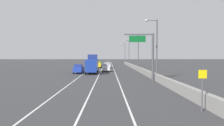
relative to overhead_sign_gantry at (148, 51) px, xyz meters
The scene contains 18 objects.
ground_plane 32.70m from the overhead_sign_gantry, 101.05° to the left, with size 320.00×320.00×0.00m, color #38383A.
lane_stripe_left 26.03m from the overhead_sign_gantry, 117.21° to the left, with size 0.16×130.00×0.00m, color silver.
lane_stripe_center 24.65m from the overhead_sign_gantry, 109.82° to the left, with size 0.16×130.00×0.00m, color silver.
lane_stripe_right 23.72m from the overhead_sign_gantry, 101.67° to the left, with size 0.16×130.00×0.00m, color silver.
jersey_barrier_right 8.92m from the overhead_sign_gantry, 80.19° to the left, with size 0.60×120.00×1.10m, color gray.
overhead_sign_gantry is the anchor object (origin of this frame).
speed_advisory_sign 19.66m from the overhead_sign_gantry, 88.69° to the right, with size 0.60×0.11×3.00m.
lamp_post_right_second 2.91m from the overhead_sign_gantry, 54.62° to the left, with size 2.14×0.44×10.04m.
lamp_post_right_third 28.15m from the overhead_sign_gantry, 86.15° to the left, with size 2.14×0.44×10.04m.
lamp_post_right_fourth 53.95m from the overhead_sign_gantry, 88.26° to the left, with size 2.14×0.44×10.04m.
lamp_post_right_fifth 79.79m from the overhead_sign_gantry, 88.59° to the left, with size 2.14×0.44×10.04m.
car_yellow_0 38.40m from the overhead_sign_gantry, 104.33° to the left, with size 1.97×4.53×1.98m.
car_silver_1 36.13m from the overhead_sign_gantry, 100.33° to the left, with size 1.87×4.50×1.94m.
car_gray_2 39.24m from the overhead_sign_gantry, 108.80° to the left, with size 1.86×4.72×1.90m.
car_white_3 21.81m from the overhead_sign_gantry, 108.47° to the left, with size 1.95×4.07×1.94m.
car_blue_4 20.20m from the overhead_sign_gantry, 130.50° to the left, with size 2.01×4.77×2.07m.
car_green_5 51.41m from the overhead_sign_gantry, 100.84° to the left, with size 1.95×4.14×1.92m.
box_truck 17.80m from the overhead_sign_gantry, 124.15° to the left, with size 2.49×7.67×4.21m.
Camera 1 is at (-0.06, -3.07, 4.05)m, focal length 36.13 mm.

